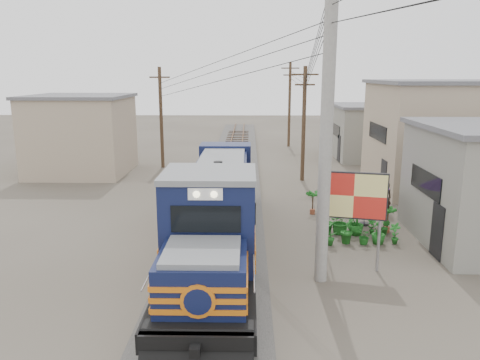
{
  "coord_description": "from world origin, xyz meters",
  "views": [
    {
      "loc": [
        1.15,
        -14.7,
        6.6
      ],
      "look_at": [
        0.78,
        4.43,
        2.2
      ],
      "focal_mm": 35.0,
      "sensor_mm": 36.0,
      "label": 1
    }
  ],
  "objects_px": {
    "billboard": "(354,198)",
    "vendor": "(385,198)",
    "market_umbrella": "(367,182)",
    "locomotive": "(218,211)"
  },
  "relations": [
    {
      "from": "billboard",
      "to": "locomotive",
      "type": "bearing_deg",
      "value": 175.76
    },
    {
      "from": "billboard",
      "to": "vendor",
      "type": "distance_m",
      "value": 7.33
    },
    {
      "from": "billboard",
      "to": "market_umbrella",
      "type": "height_order",
      "value": "billboard"
    },
    {
      "from": "billboard",
      "to": "market_umbrella",
      "type": "bearing_deg",
      "value": 83.78
    },
    {
      "from": "vendor",
      "to": "market_umbrella",
      "type": "bearing_deg",
      "value": 44.31
    },
    {
      "from": "market_umbrella",
      "to": "vendor",
      "type": "height_order",
      "value": "market_umbrella"
    },
    {
      "from": "locomotive",
      "to": "vendor",
      "type": "xyz_separation_m",
      "value": [
        7.66,
        5.05,
        -0.85
      ]
    },
    {
      "from": "billboard",
      "to": "vendor",
      "type": "xyz_separation_m",
      "value": [
        3.01,
        6.46,
        -1.73
      ]
    },
    {
      "from": "locomotive",
      "to": "market_umbrella",
      "type": "height_order",
      "value": "locomotive"
    },
    {
      "from": "market_umbrella",
      "to": "vendor",
      "type": "bearing_deg",
      "value": 50.78
    }
  ]
}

